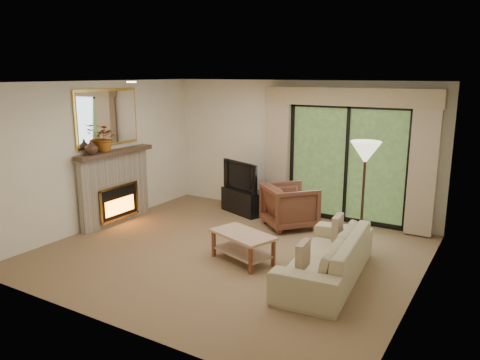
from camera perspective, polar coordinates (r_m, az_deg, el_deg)
The scene contains 22 objects.
floor at distance 7.37m, azimuth -1.21°, elevation -8.82°, with size 5.50×5.50×0.00m, color #7F6344.
ceiling at distance 6.85m, azimuth -1.32°, elevation 11.84°, with size 5.50×5.50×0.00m, color silver.
wall_back at distance 9.17m, azimuth 7.10°, elevation 3.85°, with size 5.00×5.00×0.00m, color silver.
wall_front at distance 5.12m, azimuth -16.38°, elevation -3.83°, with size 5.00×5.00×0.00m, color silver.
wall_left at distance 8.75m, azimuth -16.71°, elevation 2.97°, with size 5.00×5.00×0.00m, color silver.
wall_right at distance 6.03m, azimuth 21.44°, elevation -1.70°, with size 5.00×5.00×0.00m, color silver.
fireplace at distance 8.92m, azimuth -14.99°, elevation -0.78°, with size 0.24×1.70×1.37m, color gray, non-canonical shape.
mirror at distance 8.78m, azimuth -15.86°, elevation 7.34°, with size 0.07×1.45×1.02m, color gold, non-canonical shape.
sliding_door at distance 8.81m, azimuth 12.89°, elevation 1.93°, with size 2.26×0.10×2.16m, color black, non-canonical shape.
curtain_left at distance 9.19m, azimuth 4.68°, elevation 3.30°, with size 0.45×0.18×2.35m, color tan.
curtain_right at distance 8.37m, azimuth 21.47°, elevation 1.49°, with size 0.45×0.18×2.35m, color tan.
cornice at distance 8.58m, azimuth 13.11°, elevation 9.86°, with size 3.20×0.24×0.32m, color tan.
media_console at distance 9.32m, azimuth 0.47°, elevation -2.59°, with size 0.95×0.43×0.47m, color black.
tv at distance 9.19m, azimuth 0.48°, elevation 0.57°, with size 1.00×0.13×0.58m, color black.
armchair at distance 8.46m, azimuth 6.09°, elevation -3.18°, with size 0.84×0.86×0.79m, color #592F1F.
sofa at distance 6.50m, azimuth 10.46°, elevation -9.09°, with size 2.18×0.85×0.64m, color tan.
pillow_near at distance 5.90m, azimuth 7.67°, elevation -9.09°, with size 0.09×0.34×0.34m, color brown.
pillow_far at distance 7.00m, azimuth 11.79°, elevation -5.64°, with size 0.09×0.36×0.36m, color brown.
coffee_table at distance 6.98m, azimuth 0.34°, elevation -8.18°, with size 0.97×0.53×0.44m, color tan, non-canonical shape.
floor_lamp at distance 7.42m, azimuth 14.75°, elevation -2.06°, with size 0.46×0.46×1.73m, color beige, non-canonical shape.
vase at distance 8.41m, azimuth -17.70°, elevation 3.85°, with size 0.23×0.23×0.24m, color #422C1F.
branches at distance 8.62m, azimuth -16.10°, elevation 4.96°, with size 0.43×0.38×0.48m, color #985216.
Camera 1 is at (3.65, -5.79, 2.73)m, focal length 35.00 mm.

